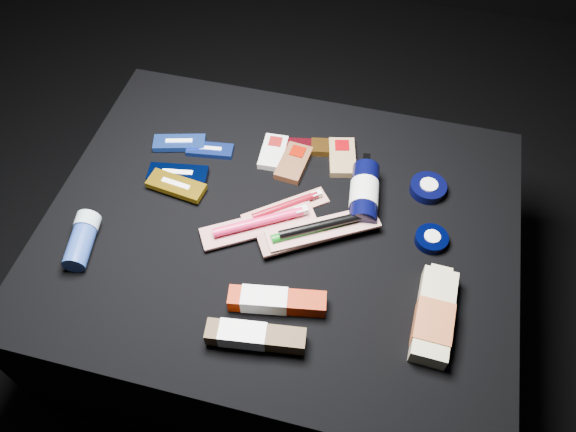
% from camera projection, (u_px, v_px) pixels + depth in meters
% --- Properties ---
extents(ground, '(3.00, 3.00, 0.00)m').
position_uv_depth(ground, '(282.00, 310.00, 1.50)').
color(ground, black).
rests_on(ground, ground).
extents(cloth_table, '(0.98, 0.78, 0.40)m').
position_uv_depth(cloth_table, '(281.00, 272.00, 1.34)').
color(cloth_table, black).
rests_on(cloth_table, ground).
extents(luna_bar_0, '(0.11, 0.05, 0.01)m').
position_uv_depth(luna_bar_0, '(210.00, 150.00, 1.29)').
color(luna_bar_0, navy).
rests_on(luna_bar_0, cloth_table).
extents(luna_bar_1, '(0.13, 0.07, 0.02)m').
position_uv_depth(luna_bar_1, '(179.00, 143.00, 1.30)').
color(luna_bar_1, blue).
rests_on(luna_bar_1, cloth_table).
extents(luna_bar_2, '(0.14, 0.07, 0.02)m').
position_uv_depth(luna_bar_2, '(178.00, 174.00, 1.24)').
color(luna_bar_2, black).
rests_on(luna_bar_2, cloth_table).
extents(luna_bar_3, '(0.13, 0.06, 0.02)m').
position_uv_depth(luna_bar_3, '(176.00, 186.00, 1.22)').
color(luna_bar_3, '#AB7F10').
rests_on(luna_bar_3, cloth_table).
extents(clif_bar_0, '(0.07, 0.11, 0.02)m').
position_uv_depth(clif_bar_0, '(294.00, 161.00, 1.27)').
color(clif_bar_0, brown).
rests_on(clif_bar_0, cloth_table).
extents(clif_bar_1, '(0.06, 0.10, 0.02)m').
position_uv_depth(clif_bar_1, '(274.00, 151.00, 1.29)').
color(clif_bar_1, silver).
rests_on(clif_bar_1, cloth_table).
extents(clif_bar_2, '(0.08, 0.12, 0.02)m').
position_uv_depth(clif_bar_2, '(342.00, 156.00, 1.28)').
color(clif_bar_2, olive).
rests_on(clif_bar_2, cloth_table).
extents(power_bar, '(0.14, 0.07, 0.02)m').
position_uv_depth(power_bar, '(317.00, 147.00, 1.29)').
color(power_bar, maroon).
rests_on(power_bar, cloth_table).
extents(lotion_bottle, '(0.08, 0.19, 0.06)m').
position_uv_depth(lotion_bottle, '(364.00, 194.00, 1.18)').
color(lotion_bottle, black).
rests_on(lotion_bottle, cloth_table).
extents(cream_tin_upper, '(0.08, 0.08, 0.02)m').
position_uv_depth(cream_tin_upper, '(428.00, 188.00, 1.22)').
color(cream_tin_upper, black).
rests_on(cream_tin_upper, cloth_table).
extents(cream_tin_lower, '(0.07, 0.07, 0.02)m').
position_uv_depth(cream_tin_lower, '(431.00, 239.00, 1.14)').
color(cream_tin_lower, black).
rests_on(cream_tin_lower, cloth_table).
extents(bodywash_bottle, '(0.07, 0.20, 0.04)m').
position_uv_depth(bodywash_bottle, '(434.00, 317.00, 1.03)').
color(bodywash_bottle, '#CABA90').
rests_on(bodywash_bottle, cloth_table).
extents(deodorant_stick, '(0.07, 0.13, 0.05)m').
position_uv_depth(deodorant_stick, '(82.00, 240.00, 1.12)').
color(deodorant_stick, navy).
rests_on(deodorant_stick, cloth_table).
extents(toothbrush_pack_0, '(0.18, 0.15, 0.02)m').
position_uv_depth(toothbrush_pack_0, '(287.00, 207.00, 1.19)').
color(toothbrush_pack_0, '#BDB6B2').
rests_on(toothbrush_pack_0, cloth_table).
extents(toothbrush_pack_1, '(0.23, 0.17, 0.03)m').
position_uv_depth(toothbrush_pack_1, '(260.00, 224.00, 1.15)').
color(toothbrush_pack_1, beige).
rests_on(toothbrush_pack_1, cloth_table).
extents(toothbrush_pack_2, '(0.23, 0.17, 0.03)m').
position_uv_depth(toothbrush_pack_2, '(317.00, 230.00, 1.14)').
color(toothbrush_pack_2, '#A6A09A').
rests_on(toothbrush_pack_2, cloth_table).
extents(toothbrush_pack_3, '(0.23, 0.16, 0.03)m').
position_uv_depth(toothbrush_pack_3, '(325.00, 227.00, 1.13)').
color(toothbrush_pack_3, silver).
rests_on(toothbrush_pack_3, cloth_table).
extents(toothpaste_carton_red, '(0.19, 0.07, 0.04)m').
position_uv_depth(toothpaste_carton_red, '(273.00, 301.00, 1.05)').
color(toothpaste_carton_red, '#8B1700').
rests_on(toothpaste_carton_red, cloth_table).
extents(toothpaste_carton_green, '(0.18, 0.06, 0.03)m').
position_uv_depth(toothpaste_carton_green, '(251.00, 336.00, 1.00)').
color(toothpaste_carton_green, '#3D2913').
rests_on(toothpaste_carton_green, cloth_table).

